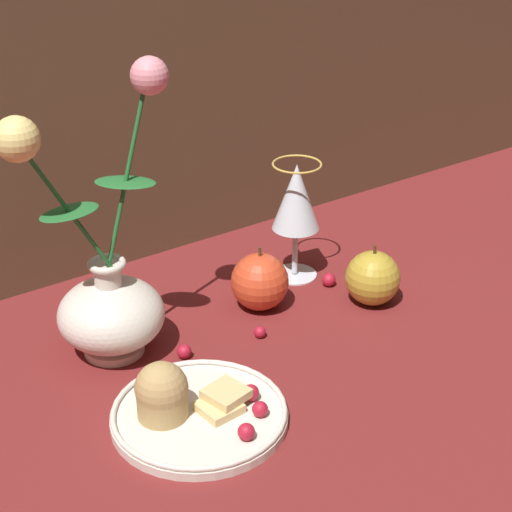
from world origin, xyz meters
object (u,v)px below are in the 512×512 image
at_px(plate_with_pastries, 190,407).
at_px(wine_glass, 296,201).
at_px(vase, 108,293).
at_px(apple_near_glass, 373,278).
at_px(apple_beside_vase, 260,282).

distance_m(plate_with_pastries, wine_glass, 0.36).
bearing_deg(vase, apple_near_glass, -14.99).
bearing_deg(plate_with_pastries, wine_glass, 34.02).
bearing_deg(wine_glass, apple_beside_vase, -154.50).
xyz_separation_m(wine_glass, apple_beside_vase, (-0.09, -0.04, -0.08)).
bearing_deg(wine_glass, plate_with_pastries, -145.98).
relative_size(apple_beside_vase, apple_near_glass, 1.04).
relative_size(plate_with_pastries, apple_near_glass, 2.25).
bearing_deg(apple_beside_vase, apple_near_glass, -30.28).
height_order(vase, wine_glass, vase).
height_order(wine_glass, apple_near_glass, wine_glass).
bearing_deg(vase, apple_beside_vase, -4.04).
height_order(vase, apple_beside_vase, vase).
xyz_separation_m(plate_with_pastries, apple_beside_vase, (0.20, 0.15, 0.02)).
distance_m(wine_glass, apple_near_glass, 0.15).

